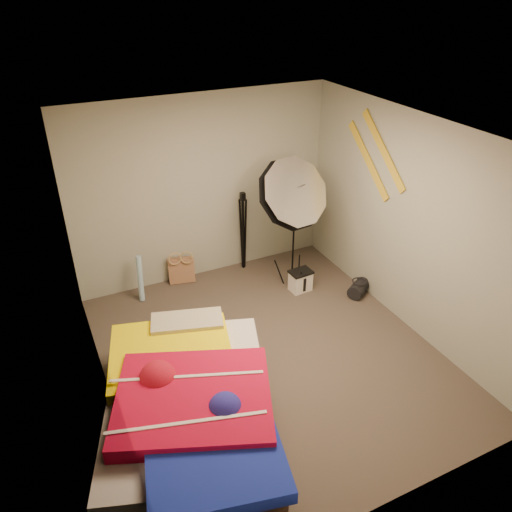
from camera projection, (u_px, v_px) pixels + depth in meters
floor at (271, 355)px, 5.60m from camera, size 4.00×4.00×0.00m
ceiling at (275, 136)px, 4.35m from camera, size 4.00×4.00×0.00m
wall_back at (203, 190)px, 6.54m from camera, size 3.50×0.00×3.50m
wall_front at (407, 392)px, 3.42m from camera, size 3.50×0.00×3.50m
wall_left at (94, 303)px, 4.32m from camera, size 0.00×4.00×4.00m
wall_right at (410, 225)px, 5.63m from camera, size 0.00×4.00×4.00m
tote_bag at (182, 270)px, 6.84m from camera, size 0.38×0.23×0.36m
wrapping_roll at (140, 278)px, 6.42m from camera, size 0.13×0.19×0.62m
camera_case at (300, 281)px, 6.67m from camera, size 0.28×0.21×0.27m
duffel_bag at (358, 289)px, 6.59m from camera, size 0.37×0.33×0.19m
wall_stripe_upper at (383, 150)px, 5.74m from camera, size 0.02×0.91×0.78m
wall_stripe_lower at (368, 160)px, 6.04m from camera, size 0.02×0.91×0.78m
bed at (190, 406)px, 4.54m from camera, size 2.07×2.57×0.62m
photo_umbrella at (290, 195)px, 6.05m from camera, size 1.10×0.78×1.93m
camera_tripod at (243, 226)px, 6.92m from camera, size 0.06×0.06×1.16m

